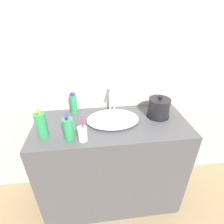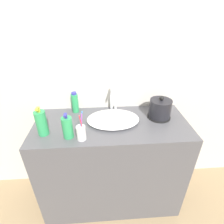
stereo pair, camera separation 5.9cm
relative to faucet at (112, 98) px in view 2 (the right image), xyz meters
The scene contains 10 objects.
ground_plane 1.11m from the faucet, 92.37° to the right, with size 12.00×12.00×0.00m, color #997F5B.
wall_back 0.31m from the faucet, 103.50° to the left, with size 6.00×0.04×2.60m.
vanity_counter 0.60m from the faucet, 95.43° to the right, with size 1.21×0.53×0.89m.
sink_basin 0.20m from the faucet, 91.60° to the right, with size 0.41×0.30×0.04m.
faucet is the anchor object (origin of this frame).
electric_kettle 0.41m from the faucet, 21.08° to the right, with size 0.19×0.19×0.19m.
toothbrush_cup 0.46m from the faucet, 121.46° to the right, with size 0.06×0.06×0.22m.
lotion_bottle 0.48m from the faucet, 132.83° to the right, with size 0.07×0.07×0.19m.
shampoo_bottle 0.32m from the faucet, behind, with size 0.06×0.06×0.18m.
mouthwash_bottle 0.60m from the faucet, 148.95° to the right, with size 0.07×0.07×0.22m.
Camera 2 is at (-0.08, -0.87, 1.65)m, focal length 28.00 mm.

